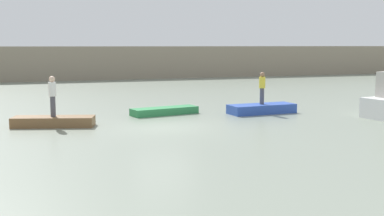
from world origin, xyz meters
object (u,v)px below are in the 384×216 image
object	(u,v)px
rowboat_brown	(54,122)
rowboat_green	(165,111)
person_yellow_shirt	(262,86)
rowboat_blue	(262,109)
person_white_shirt	(52,94)

from	to	relation	value
rowboat_brown	rowboat_green	distance (m)	5.86
rowboat_green	person_yellow_shirt	distance (m)	5.15
rowboat_blue	rowboat_brown	bearing A→B (deg)	-179.96
rowboat_green	person_yellow_shirt	xyz separation A→B (m)	(4.86, -1.21, 1.22)
rowboat_green	person_yellow_shirt	size ratio (longest dim) A/B	2.08
rowboat_brown	person_yellow_shirt	bearing A→B (deg)	20.55
rowboat_brown	person_white_shirt	world-z (taller)	person_white_shirt
rowboat_green	person_white_shirt	world-z (taller)	person_white_shirt
rowboat_brown	person_white_shirt	bearing A→B (deg)	0.00
person_yellow_shirt	person_white_shirt	bearing A→B (deg)	-176.00
rowboat_brown	rowboat_green	bearing A→B (deg)	35.86
rowboat_brown	rowboat_green	size ratio (longest dim) A/B	1.00
rowboat_blue	person_yellow_shirt	size ratio (longest dim) A/B	2.11
rowboat_brown	rowboat_blue	bearing A→B (deg)	20.55
rowboat_blue	person_yellow_shirt	world-z (taller)	person_yellow_shirt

